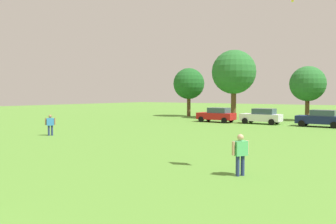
% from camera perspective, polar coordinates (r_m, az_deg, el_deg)
% --- Properties ---
extents(ground_plane, '(160.00, 160.00, 0.00)m').
position_cam_1_polar(ground_plane, '(32.22, 17.82, -2.89)').
color(ground_plane, '#568C33').
extents(adult_bystander, '(0.53, 0.70, 1.66)m').
position_cam_1_polar(adult_bystander, '(13.78, 12.00, -6.42)').
color(adult_bystander, navy).
rests_on(adult_bystander, ground).
extents(bystander_midfield, '(0.55, 0.66, 1.63)m').
position_cam_1_polar(bystander_midfield, '(28.07, -19.09, -1.78)').
color(bystander_midfield, navy).
rests_on(bystander_midfield, ground).
extents(parked_car_red_0, '(4.30, 2.02, 1.68)m').
position_cam_1_polar(parked_car_red_0, '(39.68, 8.15, -0.46)').
color(parked_car_red_0, red).
rests_on(parked_car_red_0, ground).
extents(parked_car_white_1, '(4.30, 2.02, 1.68)m').
position_cam_1_polar(parked_car_white_1, '(38.35, 15.39, -0.66)').
color(parked_car_white_1, white).
rests_on(parked_car_white_1, ground).
extents(parked_car_navy_2, '(4.30, 2.02, 1.68)m').
position_cam_1_polar(parked_car_navy_2, '(36.80, 24.13, -0.96)').
color(parked_car_navy_2, '#141E4C').
rests_on(parked_car_navy_2, ground).
extents(tree_far_left, '(4.51, 4.51, 7.03)m').
position_cam_1_polar(tree_far_left, '(49.86, 3.50, 4.73)').
color(tree_far_left, brown).
rests_on(tree_far_left, ground).
extents(tree_left, '(5.84, 5.84, 9.10)m').
position_cam_1_polar(tree_left, '(46.33, 10.95, 6.55)').
color(tree_left, brown).
rests_on(tree_left, ground).
extents(tree_right, '(4.26, 4.26, 6.63)m').
position_cam_1_polar(tree_right, '(44.69, 22.33, 4.37)').
color(tree_right, brown).
rests_on(tree_right, ground).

